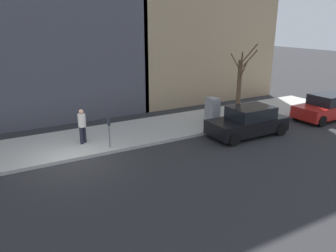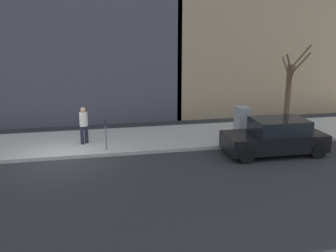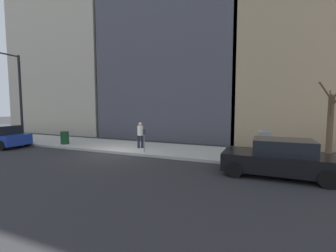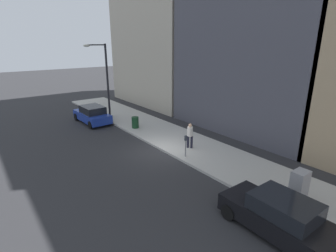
# 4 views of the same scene
# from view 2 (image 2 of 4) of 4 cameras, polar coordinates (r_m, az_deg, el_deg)

# --- Properties ---
(ground_plane) EXTENTS (120.00, 120.00, 0.00)m
(ground_plane) POSITION_cam_2_polar(r_m,az_deg,el_deg) (15.81, -15.93, -4.98)
(ground_plane) COLOR #2B2B2D
(sidewalk) EXTENTS (4.00, 36.00, 0.15)m
(sidewalk) POSITION_cam_2_polar(r_m,az_deg,el_deg) (17.69, -15.54, -2.61)
(sidewalk) COLOR #B2AFA8
(sidewalk) RESTS_ON ground
(parked_car_black) EXTENTS (1.96, 4.22, 1.52)m
(parked_car_black) POSITION_cam_2_polar(r_m,az_deg,el_deg) (16.32, 16.02, -1.66)
(parked_car_black) COLOR black
(parked_car_black) RESTS_ON ground
(parking_meter) EXTENTS (0.14, 0.10, 1.35)m
(parking_meter) POSITION_cam_2_polar(r_m,az_deg,el_deg) (15.91, -9.48, -0.79)
(parking_meter) COLOR slate
(parking_meter) RESTS_ON sidewalk
(utility_box) EXTENTS (0.83, 0.61, 1.43)m
(utility_box) POSITION_cam_2_polar(r_m,az_deg,el_deg) (18.15, 11.19, 0.62)
(utility_box) COLOR #A8A399
(utility_box) RESTS_ON sidewalk
(bare_tree) EXTENTS (2.15, 1.47, 4.26)m
(bare_tree) POSITION_cam_2_polar(r_m,az_deg,el_deg) (20.38, 17.91, 5.06)
(bare_tree) COLOR brown
(bare_tree) RESTS_ON sidewalk
(pedestrian_near_meter) EXTENTS (0.36, 0.36, 1.66)m
(pedestrian_near_meter) POSITION_cam_2_polar(r_m,az_deg,el_deg) (16.99, -12.73, 0.40)
(pedestrian_near_meter) COLOR #1E1E2D
(pedestrian_near_meter) RESTS_ON sidewalk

